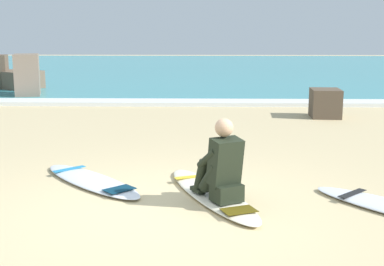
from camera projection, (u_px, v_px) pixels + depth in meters
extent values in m
plane|color=#CCB584|center=(164.00, 211.00, 5.74)|extent=(80.00, 80.00, 0.00)
cube|color=teal|center=(196.00, 68.00, 27.64)|extent=(80.00, 28.00, 0.10)
cube|color=white|center=(189.00, 103.00, 14.20)|extent=(80.00, 0.90, 0.11)
ellipsoid|color=#EFE5C6|center=(211.00, 194.00, 6.27)|extent=(1.39, 2.37, 0.07)
cube|color=gold|center=(192.00, 177.00, 6.86)|extent=(0.48, 0.28, 0.01)
cube|color=#4C400C|center=(239.00, 210.00, 5.57)|extent=(0.43, 0.36, 0.01)
cube|color=black|center=(227.00, 193.00, 5.84)|extent=(0.41, 0.38, 0.20)
cylinder|color=black|center=(211.00, 177.00, 5.93)|extent=(0.33, 0.43, 0.43)
cylinder|color=black|center=(201.00, 175.00, 6.10)|extent=(0.23, 0.28, 0.42)
cube|color=black|center=(198.00, 190.00, 6.20)|extent=(0.20, 0.24, 0.05)
cylinder|color=black|center=(226.00, 175.00, 6.02)|extent=(0.33, 0.43, 0.43)
cylinder|color=black|center=(218.00, 173.00, 6.21)|extent=(0.23, 0.28, 0.42)
cube|color=black|center=(215.00, 187.00, 6.31)|extent=(0.20, 0.24, 0.05)
cube|color=black|center=(225.00, 162.00, 5.81)|extent=(0.44, 0.42, 0.57)
sphere|color=tan|center=(224.00, 128.00, 5.76)|extent=(0.21, 0.21, 0.21)
cylinder|color=black|center=(208.00, 158.00, 5.87)|extent=(0.27, 0.39, 0.31)
cylinder|color=black|center=(229.00, 156.00, 6.00)|extent=(0.27, 0.39, 0.31)
ellipsoid|color=silver|center=(91.00, 180.00, 6.82)|extent=(1.82, 1.90, 0.07)
cube|color=#1E7FB7|center=(69.00, 169.00, 7.25)|extent=(0.42, 0.40, 0.01)
cube|color=#0A2C40|center=(119.00, 189.00, 6.32)|extent=(0.43, 0.42, 0.01)
cube|color=black|center=(352.00, 193.00, 6.16)|extent=(0.42, 0.40, 0.01)
cube|color=brown|center=(17.00, 81.00, 17.44)|extent=(1.92, 1.84, 0.69)
cube|color=#756656|center=(27.00, 76.00, 15.41)|extent=(0.94, 1.13, 1.33)
cube|color=brown|center=(325.00, 103.00, 12.05)|extent=(0.71, 0.84, 0.66)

